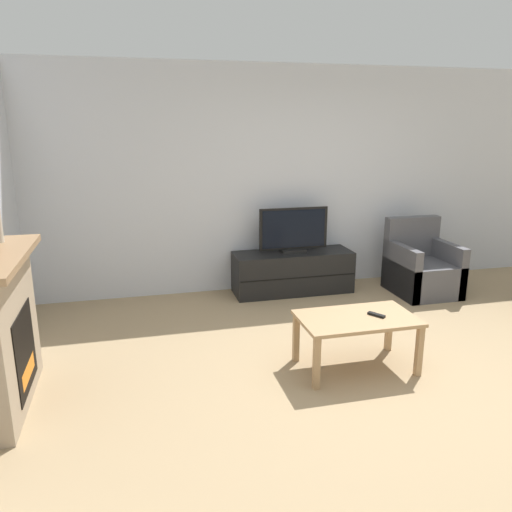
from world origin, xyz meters
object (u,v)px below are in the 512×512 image
Objects in this scene: armchair at (421,269)px; remote at (376,315)px; coffee_table at (357,324)px; tv at (294,232)px; tv_stand at (293,272)px.

remote is at bearing -131.59° from armchair.
armchair reaches higher than coffee_table.
coffee_table is at bearing -93.02° from tv.
tv_stand is 0.51m from tv.
tv is at bearing 165.51° from armchair.
remote is (0.16, -0.02, 0.07)m from coffee_table.
coffee_table is at bearing 139.31° from remote.
coffee_table is 6.59× the size of remote.
tv_stand is 1.62× the size of armchair.
coffee_table is (-0.11, -2.02, -0.36)m from tv.
armchair is 6.07× the size of remote.
armchair is 2.22m from remote.
tv is 0.87× the size of coffee_table.
tv_stand is 9.80× the size of remote.
armchair reaches higher than remote.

